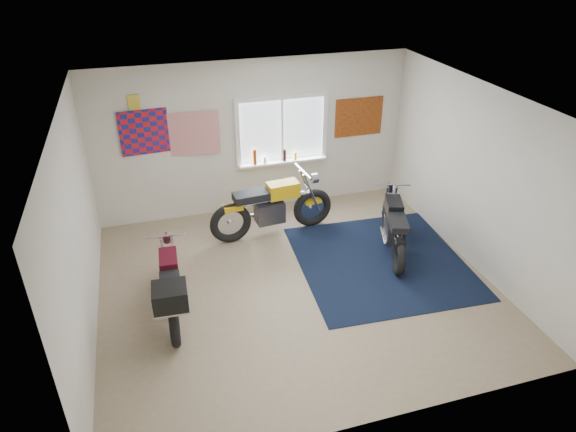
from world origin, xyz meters
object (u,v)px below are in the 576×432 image
object	(u,v)px
navy_rug	(381,261)
yellow_triumph	(272,208)
maroon_tourer	(171,288)
black_chrome_bike	(394,227)

from	to	relation	value
navy_rug	yellow_triumph	xyz separation A→B (m)	(-1.39, 1.32, 0.47)
maroon_tourer	navy_rug	bearing A→B (deg)	-79.46
yellow_triumph	black_chrome_bike	distance (m)	2.00
navy_rug	black_chrome_bike	bearing A→B (deg)	41.14
black_chrome_bike	maroon_tourer	bearing A→B (deg)	119.73
yellow_triumph	maroon_tourer	size ratio (longest dim) A/B	1.17
black_chrome_bike	yellow_triumph	bearing A→B (deg)	76.98
navy_rug	black_chrome_bike	world-z (taller)	black_chrome_bike
navy_rug	yellow_triumph	world-z (taller)	yellow_triumph
yellow_triumph	maroon_tourer	distance (m)	2.50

